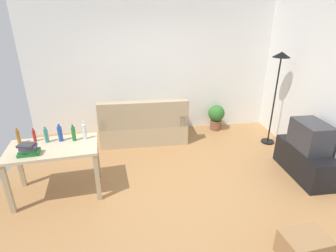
{
  "coord_description": "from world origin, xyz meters",
  "views": [
    {
      "loc": [
        -0.45,
        -3.49,
        2.47
      ],
      "look_at": [
        0.1,
        0.5,
        0.75
      ],
      "focal_mm": 28.68,
      "sensor_mm": 36.0,
      "label": 1
    }
  ],
  "objects_px": {
    "bottle_green": "(74,134)",
    "tv_stand": "(304,161)",
    "bottle_clear": "(85,131)",
    "tv": "(311,136)",
    "couch": "(144,126)",
    "desk": "(54,153)",
    "bottle_tall": "(46,135)",
    "potted_plant": "(216,116)",
    "bottle_amber": "(18,137)",
    "bottle_blue": "(60,134)",
    "bottle_red": "(34,136)",
    "book_stack": "(29,150)",
    "torchiere_lamp": "(279,74)",
    "storage_box": "(304,247)"
  },
  "relations": [
    {
      "from": "tv_stand",
      "to": "bottle_blue",
      "type": "xyz_separation_m",
      "value": [
        -3.75,
        0.22,
        0.63
      ]
    },
    {
      "from": "bottle_amber",
      "to": "bottle_blue",
      "type": "height_order",
      "value": "bottle_blue"
    },
    {
      "from": "bottle_amber",
      "to": "bottle_red",
      "type": "bearing_deg",
      "value": 12.43
    },
    {
      "from": "bottle_tall",
      "to": "bottle_clear",
      "type": "height_order",
      "value": "bottle_clear"
    },
    {
      "from": "tv_stand",
      "to": "bottle_clear",
      "type": "distance_m",
      "value": 3.48
    },
    {
      "from": "couch",
      "to": "desk",
      "type": "xyz_separation_m",
      "value": [
        -1.33,
        -1.6,
        0.34
      ]
    },
    {
      "from": "tv_stand",
      "to": "tv",
      "type": "xyz_separation_m",
      "value": [
        0.0,
        0.0,
        0.46
      ]
    },
    {
      "from": "bottle_green",
      "to": "torchiere_lamp",
      "type": "bearing_deg",
      "value": 15.41
    },
    {
      "from": "tv",
      "to": "bottle_amber",
      "type": "height_order",
      "value": "bottle_amber"
    },
    {
      "from": "bottle_red",
      "to": "bottle_tall",
      "type": "distance_m",
      "value": 0.19
    },
    {
      "from": "storage_box",
      "to": "book_stack",
      "type": "distance_m",
      "value": 3.45
    },
    {
      "from": "tv",
      "to": "bottle_clear",
      "type": "xyz_separation_m",
      "value": [
        -3.42,
        0.24,
        0.18
      ]
    },
    {
      "from": "couch",
      "to": "bottle_blue",
      "type": "height_order",
      "value": "bottle_blue"
    },
    {
      "from": "desk",
      "to": "potted_plant",
      "type": "height_order",
      "value": "desk"
    },
    {
      "from": "tv",
      "to": "torchiere_lamp",
      "type": "bearing_deg",
      "value": 0.17
    },
    {
      "from": "bottle_tall",
      "to": "bottle_green",
      "type": "xyz_separation_m",
      "value": [
        0.37,
        0.0,
        0.0
      ]
    },
    {
      "from": "torchiere_lamp",
      "to": "desk",
      "type": "bearing_deg",
      "value": -163.55
    },
    {
      "from": "bottle_red",
      "to": "bottle_green",
      "type": "bearing_deg",
      "value": -5.78
    },
    {
      "from": "tv_stand",
      "to": "potted_plant",
      "type": "height_order",
      "value": "potted_plant"
    },
    {
      "from": "bottle_tall",
      "to": "potted_plant",
      "type": "bearing_deg",
      "value": 29.93
    },
    {
      "from": "bottle_green",
      "to": "tv_stand",
      "type": "bearing_deg",
      "value": -3.28
    },
    {
      "from": "bottle_blue",
      "to": "desk",
      "type": "bearing_deg",
      "value": -116.04
    },
    {
      "from": "tv",
      "to": "torchiere_lamp",
      "type": "height_order",
      "value": "torchiere_lamp"
    },
    {
      "from": "tv",
      "to": "potted_plant",
      "type": "distance_m",
      "value": 2.18
    },
    {
      "from": "tv",
      "to": "bottle_blue",
      "type": "relative_size",
      "value": 2.32
    },
    {
      "from": "desk",
      "to": "storage_box",
      "type": "relative_size",
      "value": 2.64
    },
    {
      "from": "bottle_tall",
      "to": "book_stack",
      "type": "height_order",
      "value": "bottle_tall"
    },
    {
      "from": "desk",
      "to": "book_stack",
      "type": "height_order",
      "value": "book_stack"
    },
    {
      "from": "tv_stand",
      "to": "bottle_tall",
      "type": "distance_m",
      "value": 3.99
    },
    {
      "from": "storage_box",
      "to": "bottle_blue",
      "type": "bearing_deg",
      "value": 148.11
    },
    {
      "from": "tv",
      "to": "bottle_green",
      "type": "height_order",
      "value": "bottle_green"
    },
    {
      "from": "bottle_amber",
      "to": "bottle_red",
      "type": "height_order",
      "value": "bottle_amber"
    },
    {
      "from": "torchiere_lamp",
      "to": "bottle_red",
      "type": "relative_size",
      "value": 8.93
    },
    {
      "from": "tv",
      "to": "bottle_green",
      "type": "distance_m",
      "value": 3.57
    },
    {
      "from": "bottle_red",
      "to": "book_stack",
      "type": "distance_m",
      "value": 0.41
    },
    {
      "from": "couch",
      "to": "desk",
      "type": "height_order",
      "value": "couch"
    },
    {
      "from": "tv",
      "to": "torchiere_lamp",
      "type": "relative_size",
      "value": 0.33
    },
    {
      "from": "tv_stand",
      "to": "potted_plant",
      "type": "xyz_separation_m",
      "value": [
        -0.87,
        1.97,
        0.09
      ]
    },
    {
      "from": "bottle_blue",
      "to": "bottle_clear",
      "type": "bearing_deg",
      "value": 2.71
    },
    {
      "from": "book_stack",
      "to": "bottle_red",
      "type": "bearing_deg",
      "value": 97.09
    },
    {
      "from": "desk",
      "to": "bottle_red",
      "type": "height_order",
      "value": "bottle_red"
    },
    {
      "from": "tv_stand",
      "to": "bottle_blue",
      "type": "distance_m",
      "value": 3.81
    },
    {
      "from": "tv_stand",
      "to": "bottle_clear",
      "type": "relative_size",
      "value": 4.07
    },
    {
      "from": "bottle_amber",
      "to": "bottle_tall",
      "type": "bearing_deg",
      "value": -2.03
    },
    {
      "from": "desk",
      "to": "storage_box",
      "type": "xyz_separation_m",
      "value": [
        2.86,
        -1.56,
        -0.5
      ]
    },
    {
      "from": "bottle_green",
      "to": "bottle_clear",
      "type": "bearing_deg",
      "value": 12.76
    },
    {
      "from": "tv_stand",
      "to": "bottle_tall",
      "type": "bearing_deg",
      "value": 87.03
    },
    {
      "from": "bottle_amber",
      "to": "storage_box",
      "type": "bearing_deg",
      "value": -27.31
    },
    {
      "from": "potted_plant",
      "to": "bottle_green",
      "type": "xyz_separation_m",
      "value": [
        -2.69,
        -1.76,
        0.54
      ]
    },
    {
      "from": "tv_stand",
      "to": "couch",
      "type": "bearing_deg",
      "value": 56.53
    }
  ]
}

